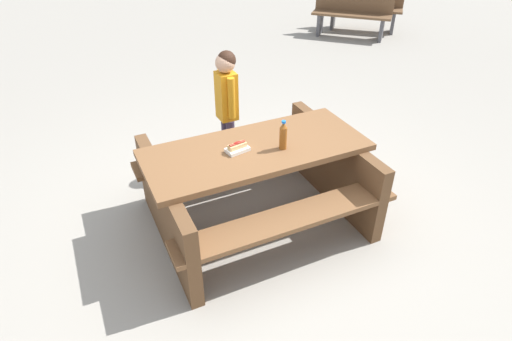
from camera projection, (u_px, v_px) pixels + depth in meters
ground_plane at (256, 219)px, 3.83m from camera, size 30.00×30.00×0.00m
picnic_table at (256, 178)px, 3.58m from camera, size 1.81×1.41×0.75m
soda_bottle at (283, 136)px, 3.33m from camera, size 0.06×0.06×0.24m
hotdog_tray at (237, 148)px, 3.34m from camera, size 0.20×0.14×0.08m
child_in_coat at (227, 96)px, 4.14m from camera, size 0.20×0.31×1.24m
park_bench_near at (352, 13)px, 8.26m from camera, size 1.34×1.34×0.85m
park_bench_mid at (364, 7)px, 8.66m from camera, size 1.38×1.30×0.85m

